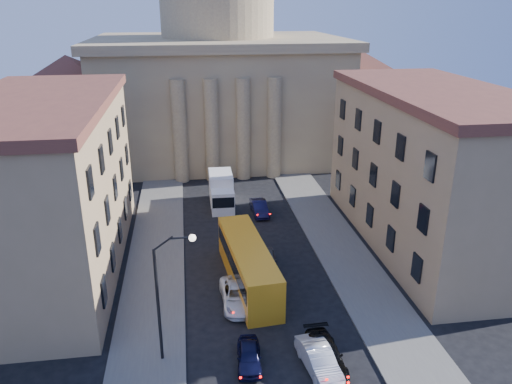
# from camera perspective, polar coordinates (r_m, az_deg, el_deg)

# --- Properties ---
(sidewalk_left) EXTENTS (5.00, 60.00, 0.15)m
(sidewalk_left) POSITION_cam_1_polar(r_m,az_deg,el_deg) (42.89, -11.57, -9.84)
(sidewalk_left) COLOR #585450
(sidewalk_left) RESTS_ON ground
(sidewalk_right) EXTENTS (5.00, 60.00, 0.15)m
(sidewalk_right) POSITION_cam_1_polar(r_m,az_deg,el_deg) (44.93, 10.82, -8.28)
(sidewalk_right) COLOR #585450
(sidewalk_right) RESTS_ON ground
(church) EXTENTS (68.02, 28.76, 36.60)m
(church) POSITION_cam_1_polar(r_m,az_deg,el_deg) (75.21, -4.24, 13.33)
(church) COLOR #8F7558
(church) RESTS_ON ground
(building_left) EXTENTS (11.60, 26.60, 14.70)m
(building_left) POSITION_cam_1_polar(r_m,az_deg,el_deg) (44.89, -22.89, 0.65)
(building_left) COLOR #9F815D
(building_left) RESTS_ON ground
(building_right) EXTENTS (11.60, 26.60, 14.70)m
(building_right) POSITION_cam_1_polar(r_m,az_deg,el_deg) (48.71, 19.44, 2.64)
(building_right) COLOR #9F815D
(building_right) RESTS_ON ground
(street_lamp) EXTENTS (2.62, 0.44, 8.83)m
(street_lamp) POSITION_cam_1_polar(r_m,az_deg,el_deg) (31.56, -10.28, -10.80)
(street_lamp) COLOR black
(street_lamp) RESTS_ON ground
(car_left_near) EXTENTS (1.85, 3.90, 1.29)m
(car_left_near) POSITION_cam_1_polar(r_m,az_deg,el_deg) (33.36, -0.80, -18.21)
(car_left_near) COLOR black
(car_left_near) RESTS_ON ground
(car_right_near) EXTENTS (2.24, 4.82, 1.53)m
(car_right_near) POSITION_cam_1_polar(r_m,az_deg,el_deg) (33.12, 7.18, -18.47)
(car_right_near) COLOR #B4B5BC
(car_right_near) RESTS_ON ground
(car_left_mid) EXTENTS (2.60, 5.46, 1.50)m
(car_left_mid) POSITION_cam_1_polar(r_m,az_deg,el_deg) (38.85, -2.05, -11.73)
(car_left_mid) COLOR white
(car_left_mid) RESTS_ON ground
(car_right_mid) EXTENTS (2.08, 4.95, 1.43)m
(car_right_mid) POSITION_cam_1_polar(r_m,az_deg,el_deg) (33.62, 7.90, -17.94)
(car_right_mid) COLOR black
(car_right_mid) RESTS_ON ground
(car_right_far) EXTENTS (1.91, 3.90, 1.28)m
(car_right_far) POSITION_cam_1_polar(r_m,az_deg,el_deg) (44.02, 1.33, -7.68)
(car_right_far) COLOR #515156
(car_right_far) RESTS_ON ground
(car_right_distant) EXTENTS (1.68, 4.47, 1.46)m
(car_right_distant) POSITION_cam_1_polar(r_m,az_deg,el_deg) (54.31, 0.39, -1.82)
(car_right_distant) COLOR black
(car_right_distant) RESTS_ON ground
(city_bus) EXTENTS (3.90, 12.43, 3.44)m
(city_bus) POSITION_cam_1_polar(r_m,az_deg,el_deg) (40.92, -0.93, -8.11)
(city_bus) COLOR orange
(city_bus) RESTS_ON ground
(box_truck) EXTENTS (2.66, 6.50, 3.55)m
(box_truck) POSITION_cam_1_polar(r_m,az_deg,el_deg) (56.44, -3.97, 0.07)
(box_truck) COLOR white
(box_truck) RESTS_ON ground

